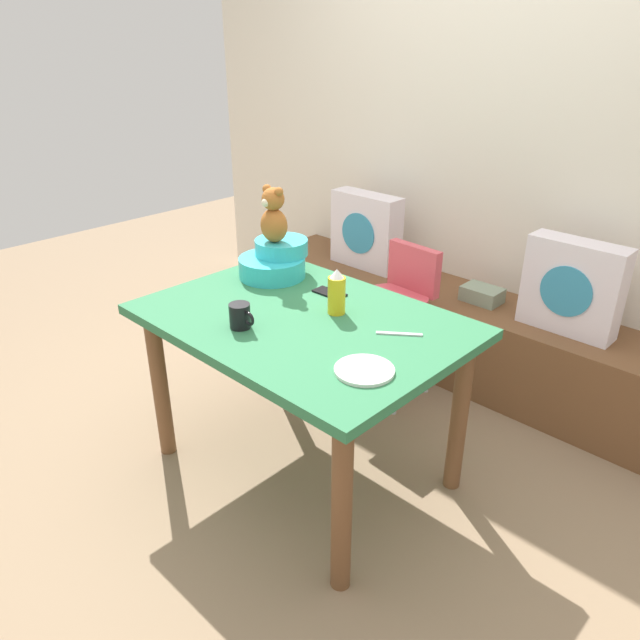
{
  "coord_description": "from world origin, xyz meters",
  "views": [
    {
      "loc": [
        1.51,
        -1.47,
        1.75
      ],
      "look_at": [
        0.0,
        0.1,
        0.69
      ],
      "focal_mm": 33.64,
      "sensor_mm": 36.0,
      "label": 1
    }
  ],
  "objects": [
    {
      "name": "table_fork",
      "position": [
        0.37,
        0.14,
        0.74
      ],
      "size": [
        0.15,
        0.12,
        0.01
      ],
      "primitive_type": "cube",
      "rotation": [
        0.0,
        0.0,
        2.22
      ],
      "color": "silver",
      "rests_on": "dining_table"
    },
    {
      "name": "window_bench",
      "position": [
        0.0,
        1.19,
        0.23
      ],
      "size": [
        2.6,
        0.44,
        0.46
      ],
      "primitive_type": "cube",
      "color": "brown",
      "rests_on": "ground_plane"
    },
    {
      "name": "ground_plane",
      "position": [
        0.0,
        0.0,
        0.0
      ],
      "size": [
        8.0,
        8.0,
        0.0
      ],
      "primitive_type": "plane",
      "color": "#8C7256"
    },
    {
      "name": "dinner_plate_near",
      "position": [
        0.44,
        -0.15,
        0.75
      ],
      "size": [
        0.2,
        0.2,
        0.01
      ],
      "primitive_type": "cylinder",
      "color": "white",
      "rests_on": "dining_table"
    },
    {
      "name": "pillow_floral_left",
      "position": [
        -0.65,
        1.17,
        0.68
      ],
      "size": [
        0.44,
        0.15,
        0.44
      ],
      "color": "silver",
      "rests_on": "window_bench"
    },
    {
      "name": "highchair",
      "position": [
        -0.11,
        0.76,
        0.52
      ],
      "size": [
        0.34,
        0.46,
        0.79
      ],
      "color": "#D84C59",
      "rests_on": "ground_plane"
    },
    {
      "name": "book_stack",
      "position": [
        0.13,
        1.19,
        0.5
      ],
      "size": [
        0.2,
        0.14,
        0.08
      ],
      "primitive_type": "cube",
      "color": "gray",
      "rests_on": "window_bench"
    },
    {
      "name": "pillow_floral_right",
      "position": [
        0.59,
        1.17,
        0.68
      ],
      "size": [
        0.44,
        0.15,
        0.44
      ],
      "color": "silver",
      "rests_on": "window_bench"
    },
    {
      "name": "dining_table",
      "position": [
        0.0,
        0.0,
        0.63
      ],
      "size": [
        1.25,
        0.89,
        0.74
      ],
      "color": "#2D7247",
      "rests_on": "ground_plane"
    },
    {
      "name": "ketchup_bottle",
      "position": [
        0.07,
        0.12,
        0.83
      ],
      "size": [
        0.07,
        0.07,
        0.18
      ],
      "color": "gold",
      "rests_on": "dining_table"
    },
    {
      "name": "infant_seat_teal",
      "position": [
        -0.4,
        0.22,
        0.81
      ],
      "size": [
        0.3,
        0.33,
        0.16
      ],
      "color": "#31BCC8",
      "rests_on": "dining_table"
    },
    {
      "name": "cell_phone",
      "position": [
        -0.08,
        0.24,
        0.74
      ],
      "size": [
        0.15,
        0.07,
        0.01
      ],
      "primitive_type": "cube",
      "rotation": [
        0.0,
        0.0,
        1.6
      ],
      "color": "black",
      "rests_on": "dining_table"
    },
    {
      "name": "back_wall",
      "position": [
        0.0,
        1.46,
        1.3
      ],
      "size": [
        4.4,
        0.1,
        2.6
      ],
      "primitive_type": "cube",
      "color": "silver",
      "rests_on": "ground_plane"
    },
    {
      "name": "teddy_bear",
      "position": [
        -0.4,
        0.22,
        1.02
      ],
      "size": [
        0.13,
        0.12,
        0.25
      ],
      "color": "#AA6228",
      "rests_on": "infant_seat_teal"
    },
    {
      "name": "coffee_mug",
      "position": [
        -0.1,
        -0.23,
        0.79
      ],
      "size": [
        0.12,
        0.08,
        0.09
      ],
      "color": "black",
      "rests_on": "dining_table"
    }
  ]
}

